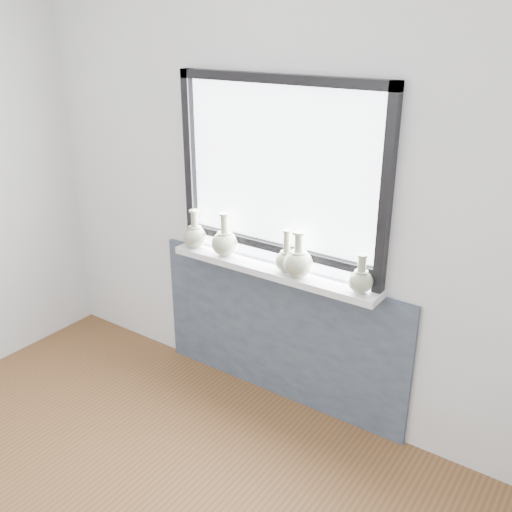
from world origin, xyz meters
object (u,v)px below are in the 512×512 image
Objects in this scene: vase_c at (286,259)px; vase_e at (361,279)px; vase_a at (195,235)px; vase_d at (298,262)px; vase_b at (225,242)px; windowsill at (272,270)px.

vase_c reaches higher than vase_e.
vase_a is at bearing 179.96° from vase_e.
vase_d is at bearing -1.19° from vase_a.
vase_b reaches higher than vase_e.
vase_d is (0.52, -0.02, 0.00)m from vase_b.
vase_e is at bearing -0.04° from vase_a.
vase_a is 0.98× the size of vase_c.
vase_a is (-0.56, -0.01, 0.10)m from windowsill.
vase_c reaches higher than vase_a.
vase_d is (0.19, -0.03, 0.11)m from windowsill.
vase_d reaches higher than vase_a.
vase_c is at bearing 178.95° from vase_e.
vase_b is at bearing 179.97° from vase_e.
vase_b reaches higher than windowsill.
windowsill is 0.14m from vase_c.
vase_a is at bearing 179.89° from vase_b.
vase_c is (0.43, 0.01, -0.01)m from vase_b.
vase_e is at bearing -1.41° from windowsill.
vase_d is 0.37m from vase_e.
vase_c is 1.17× the size of vase_e.
vase_d reaches higher than vase_c.
vase_d is at bearing -1.68° from vase_b.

